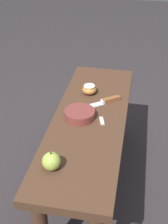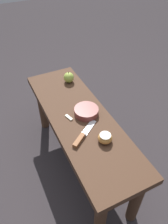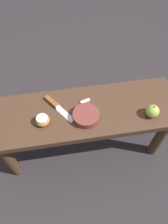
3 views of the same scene
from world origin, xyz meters
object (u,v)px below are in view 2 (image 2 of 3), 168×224
at_px(knife, 82,137).
at_px(apple_cut, 105,138).
at_px(apple_whole, 69,77).
at_px(wooden_bench, 80,128).
at_px(bowl, 86,111).

distance_m(knife, apple_cut, 0.12).
relative_size(knife, apple_whole, 2.43).
relative_size(wooden_bench, bowl, 7.45).
height_order(knife, bowl, bowl).
bearing_deg(apple_cut, knife, 53.16).
height_order(wooden_bench, bowl, bowl).
distance_m(knife, bowl, 0.18).
xyz_separation_m(apple_cut, bowl, (0.23, -0.01, -0.00)).
bearing_deg(bowl, apple_whole, -6.01).
xyz_separation_m(apple_whole, apple_cut, (-0.57, 0.04, -0.01)).
relative_size(knife, bowl, 1.37).
height_order(knife, apple_cut, apple_cut).
distance_m(wooden_bench, apple_cut, 0.25).
distance_m(wooden_bench, apple_whole, 0.38).
bearing_deg(wooden_bench, apple_cut, -169.81).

